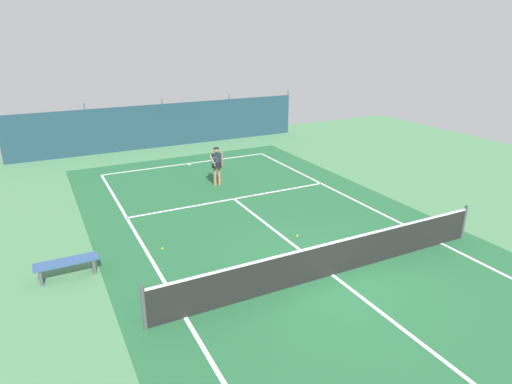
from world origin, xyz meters
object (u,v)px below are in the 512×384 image
tennis_net (333,258)px  tennis_ball_near_player (162,249)px  tennis_player (217,164)px  tennis_ball_by_sideline (297,236)px  courtside_bench (66,264)px  tennis_ball_midcourt (217,168)px

tennis_net → tennis_ball_near_player: bearing=136.1°
tennis_player → tennis_ball_by_sideline: 5.89m
tennis_net → tennis_ball_by_sideline: bearing=80.4°
tennis_ball_by_sideline → courtside_bench: 6.77m
tennis_ball_midcourt → courtside_bench: 10.29m
tennis_ball_midcourt → tennis_player: bearing=-111.6°
tennis_player → tennis_ball_midcourt: 2.55m
tennis_player → tennis_ball_by_sideline: (0.35, -5.80, -0.93)m
tennis_net → tennis_ball_midcourt: bearing=84.9°
tennis_ball_near_player → tennis_net: bearing=-43.9°
tennis_net → courtside_bench: bearing=153.7°
tennis_net → tennis_ball_midcourt: (0.93, 10.43, -0.48)m
tennis_player → tennis_ball_by_sideline: bearing=92.5°
tennis_net → courtside_bench: 7.04m
tennis_net → tennis_player: tennis_player is taller
tennis_ball_by_sideline → tennis_player: bearing=93.5°
tennis_ball_midcourt → courtside_bench: courtside_bench is taller
tennis_net → tennis_ball_by_sideline: tennis_net is taller
tennis_ball_midcourt → tennis_net: bearing=-95.1°
tennis_net → tennis_ball_midcourt: size_ratio=153.33×
tennis_ball_near_player → tennis_ball_midcourt: same height
courtside_bench → tennis_player: bearing=38.7°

